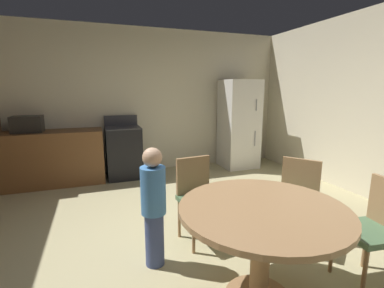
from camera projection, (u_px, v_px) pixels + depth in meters
ground_plane at (191, 249)px, 2.74m from camera, size 14.00×14.00×0.00m
wall_back at (139, 101)px, 5.25m from camera, size 6.06×0.12×2.70m
kitchen_counter at (39, 159)px, 4.49m from camera, size 2.01×0.60×0.90m
oven_range at (124, 152)px, 4.94m from camera, size 0.60×0.60×1.10m
refrigerator at (239, 124)px, 5.56m from camera, size 0.68×0.68×1.76m
microwave at (27, 124)px, 4.34m from camera, size 0.44×0.32×0.26m
dining_table at (262, 227)px, 1.96m from camera, size 1.20×1.20×0.76m
chair_northeast at (297, 196)px, 2.79m from camera, size 0.56×0.56×0.87m
chair_east at (376, 225)px, 2.19m from camera, size 0.45×0.45×0.87m
chair_north at (198, 194)px, 2.86m from camera, size 0.44×0.44×0.87m
person_child at (154, 205)px, 2.40m from camera, size 0.31×0.31×1.09m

